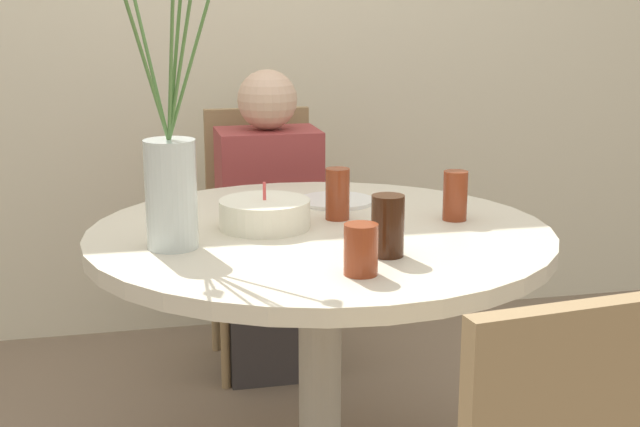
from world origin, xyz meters
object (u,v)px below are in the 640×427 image
Objects in this scene: side_plate at (336,201)px; drink_glass_1 at (388,226)px; drink_glass_0 at (359,250)px; drink_glass_2 at (338,194)px; chair_near_front at (262,222)px; drink_glass_3 at (455,196)px; flower_vase at (170,162)px; birthday_cake at (265,214)px; person_guest at (269,236)px.

side_plate is 0.54m from drink_glass_1.
drink_glass_0 is 0.81× the size of drink_glass_2.
side_plate is 0.20m from drink_glass_2.
drink_glass_3 is at bearing -69.56° from chair_near_front.
drink_glass_0 is at bearing -99.84° from side_plate.
drink_glass_0 is at bearing -39.05° from flower_vase.
drink_glass_0 is at bearing -90.02° from chair_near_front.
drink_glass_3 reaches higher than drink_glass_0.
birthday_cake is 0.49m from drink_glass_3.
side_plate is at bearing 80.16° from drink_glass_0.
flower_vase is at bearing -142.57° from side_plate.
chair_near_front is at bearing 109.77° from drink_glass_3.
flower_vase reaches higher than person_guest.
drink_glass_3 is at bearing -66.63° from person_guest.
side_plate is 1.56× the size of drink_glass_1.
drink_glass_3 is (0.25, -0.26, 0.06)m from side_plate.
flower_vase is at bearing -171.96° from drink_glass_3.
chair_near_front is at bearing 93.80° from drink_glass_1.
drink_glass_2 is at bearing 81.32° from drink_glass_0.
flower_vase is 0.65× the size of person_guest.
drink_glass_3 is at bearing 8.04° from flower_vase.
drink_glass_2 is (-0.04, -0.19, 0.06)m from side_plate.
person_guest is (-0.06, 0.74, -0.31)m from drink_glass_2.
birthday_cake is 1.06× the size of side_plate.
drink_glass_3 reaches higher than birthday_cake.
person_guest reaches higher than drink_glass_2.
drink_glass_1 is 1.03× the size of drink_glass_2.
flower_vase is at bearing 159.38° from drink_glass_1.
drink_glass_3 is (0.29, -0.08, -0.00)m from drink_glass_2.
drink_glass_1 is at bearing -134.00° from drink_glass_3.
chair_near_front is 1.07m from drink_glass_3.
side_plate is (0.10, -0.71, 0.23)m from chair_near_front.
drink_glass_1 is 1.14m from person_guest.
side_plate is (0.24, 0.23, -0.03)m from birthday_cake.
birthday_cake is at bearing 29.31° from flower_vase.
flower_vase is at bearing 140.95° from drink_glass_0.
flower_vase is 0.75m from drink_glass_3.
drink_glass_0 is 0.16m from drink_glass_1.
birthday_cake is at bearing -166.90° from drink_glass_2.
chair_near_front is 7.11× the size of drink_glass_3.
drink_glass_2 is at bearing -85.55° from person_guest.
person_guest is (0.14, 0.79, -0.28)m from birthday_cake.
birthday_cake is at bearing 106.60° from drink_glass_0.
chair_near_front is 6.60× the size of drink_glass_1.
drink_glass_3 is at bearing -14.35° from drink_glass_2.
birthday_cake is 1.65× the size of drink_glass_1.
flower_vase is 0.63m from side_plate.
drink_glass_0 is at bearing -73.40° from birthday_cake.
birthday_cake is at bearing 176.63° from drink_glass_3.
drink_glass_1 reaches higher than drink_glass_2.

